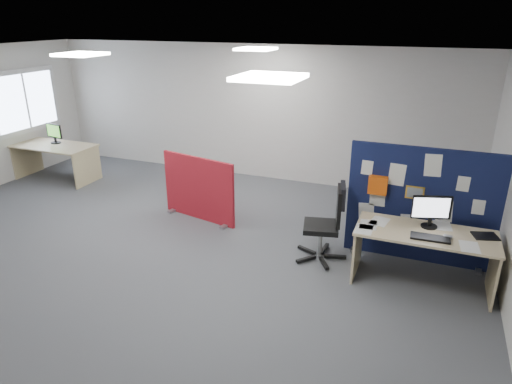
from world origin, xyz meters
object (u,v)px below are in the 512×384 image
(office_chair, at_px, (330,218))
(monitor_main, at_px, (431,210))
(navy_divider, at_px, (419,205))
(second_desk, at_px, (56,153))
(main_desk, at_px, (424,243))
(monitor_second, at_px, (54,133))
(red_divider, at_px, (199,189))

(office_chair, bearing_deg, monitor_main, -14.50)
(navy_divider, bearing_deg, second_desk, 173.00)
(navy_divider, bearing_deg, main_desk, -78.67)
(navy_divider, height_order, monitor_second, navy_divider)
(monitor_main, distance_m, red_divider, 3.66)
(navy_divider, distance_m, main_desk, 0.66)
(red_divider, distance_m, office_chair, 2.39)
(main_desk, height_order, monitor_main, monitor_main)
(red_divider, xyz_separation_m, office_chair, (2.32, -0.57, 0.10))
(monitor_main, relative_size, red_divider, 0.33)
(navy_divider, height_order, second_desk, navy_divider)
(navy_divider, xyz_separation_m, red_divider, (-3.44, 0.13, -0.29))
(main_desk, relative_size, red_divider, 1.18)
(red_divider, height_order, monitor_second, monitor_second)
(navy_divider, relative_size, main_desk, 1.18)
(monitor_main, relative_size, second_desk, 0.28)
(second_desk, distance_m, office_chair, 6.16)
(monitor_second, bearing_deg, office_chair, -1.59)
(monitor_second, xyz_separation_m, office_chair, (6.09, -1.41, -0.33))
(navy_divider, distance_m, monitor_main, 0.52)
(red_divider, bearing_deg, monitor_second, 179.93)
(navy_divider, height_order, office_chair, navy_divider)
(monitor_main, height_order, monitor_second, monitor_main)
(navy_divider, xyz_separation_m, monitor_main, (0.15, -0.48, 0.15))
(red_divider, distance_m, monitor_second, 3.88)
(navy_divider, distance_m, office_chair, 1.21)
(main_desk, bearing_deg, second_desk, 168.50)
(navy_divider, relative_size, office_chair, 1.79)
(second_desk, height_order, monitor_second, monitor_second)
(monitor_second, height_order, office_chair, monitor_second)
(main_desk, xyz_separation_m, monitor_second, (-7.33, 1.57, 0.40))
(monitor_main, xyz_separation_m, red_divider, (-3.59, 0.61, -0.44))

